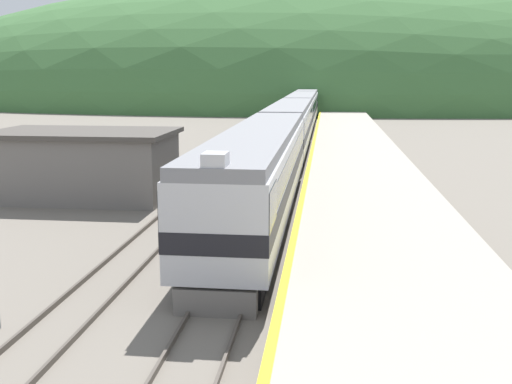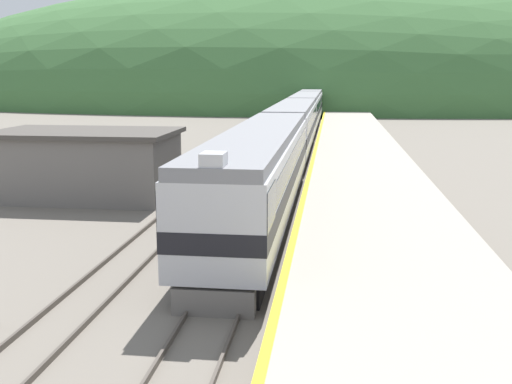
# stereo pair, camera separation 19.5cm
# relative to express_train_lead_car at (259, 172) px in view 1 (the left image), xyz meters

# --- Properties ---
(track_main) EXTENTS (1.52, 180.00, 0.16)m
(track_main) POSITION_rel_express_train_lead_car_xyz_m (0.00, 40.02, -2.16)
(track_main) COLOR #4C443D
(track_main) RESTS_ON ground
(track_siding) EXTENTS (1.51, 180.00, 0.16)m
(track_siding) POSITION_rel_express_train_lead_car_xyz_m (-3.90, 40.02, -2.16)
(track_siding) COLOR #4C443D
(track_siding) RESTS_ON ground
(platform) EXTENTS (6.56, 140.00, 0.93)m
(platform) POSITION_rel_express_train_lead_car_xyz_m (5.02, 20.02, -1.78)
(platform) COLOR #9E9689
(platform) RESTS_ON ground
(distant_hills) EXTENTS (191.56, 86.20, 50.33)m
(distant_hills) POSITION_rel_express_train_lead_car_xyz_m (0.00, 104.57, -2.24)
(distant_hills) COLOR #3D6B38
(distant_hills) RESTS_ON ground
(station_shed) EXTENTS (9.47, 5.74, 3.55)m
(station_shed) POSITION_rel_express_train_lead_car_xyz_m (-9.74, 4.16, -0.44)
(station_shed) COLOR slate
(station_shed) RESTS_ON ground
(express_train_lead_car) EXTENTS (2.98, 21.70, 4.45)m
(express_train_lead_car) POSITION_rel_express_train_lead_car_xyz_m (0.00, 0.00, 0.00)
(express_train_lead_car) COLOR black
(express_train_lead_car) RESTS_ON ground
(carriage_second) EXTENTS (2.97, 20.19, 4.09)m
(carriage_second) POSITION_rel_express_train_lead_car_xyz_m (0.00, 22.06, -0.01)
(carriage_second) COLOR black
(carriage_second) RESTS_ON ground
(carriage_third) EXTENTS (2.97, 20.19, 4.09)m
(carriage_third) POSITION_rel_express_train_lead_car_xyz_m (0.00, 43.13, -0.01)
(carriage_third) COLOR black
(carriage_third) RESTS_ON ground
(carriage_fourth) EXTENTS (2.97, 20.19, 4.09)m
(carriage_fourth) POSITION_rel_express_train_lead_car_xyz_m (0.00, 64.21, -0.01)
(carriage_fourth) COLOR black
(carriage_fourth) RESTS_ON ground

